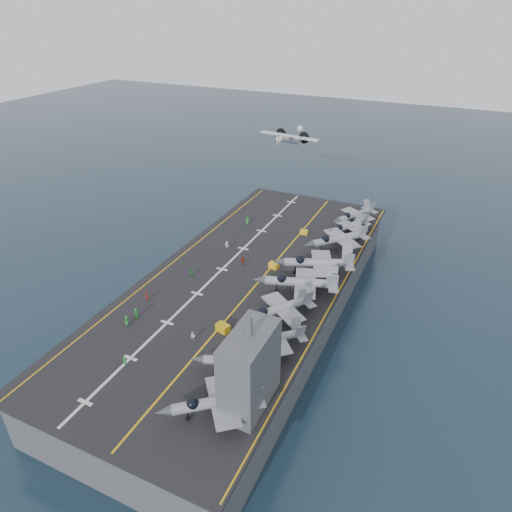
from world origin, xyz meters
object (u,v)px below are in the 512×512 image
at_px(fighter_jet_0, 217,401).
at_px(transport_plane, 289,140).
at_px(tow_cart_a, 223,328).
at_px(island_superstructure, 250,361).

height_order(fighter_jet_0, transport_plane, transport_plane).
bearing_deg(tow_cart_a, fighter_jet_0, -63.63).
bearing_deg(tow_cart_a, transport_plane, 103.79).
bearing_deg(tow_cart_a, island_superstructure, -47.84).
xyz_separation_m(island_superstructure, fighter_jet_0, (-3.06, -3.87, -4.98)).
distance_m(fighter_jet_0, transport_plane, 98.76).
bearing_deg(island_superstructure, tow_cart_a, 132.16).
bearing_deg(island_superstructure, transport_plane, 108.47).
xyz_separation_m(island_superstructure, transport_plane, (-30.28, 90.65, 3.88)).
relative_size(island_superstructure, transport_plane, 0.69).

